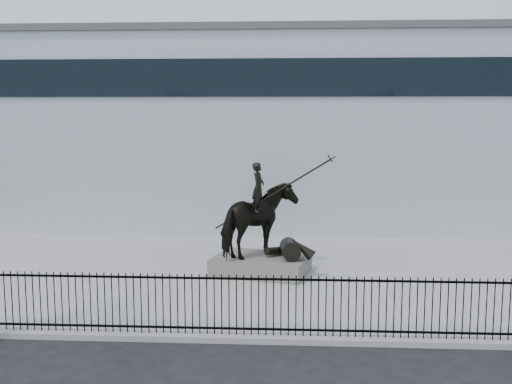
{
  "coord_description": "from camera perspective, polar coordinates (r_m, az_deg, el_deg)",
  "views": [
    {
      "loc": [
        0.71,
        -12.7,
        5.5
      ],
      "look_at": [
        -0.36,
        6.0,
        3.03
      ],
      "focal_mm": 42.0,
      "sensor_mm": 36.0,
      "label": 1
    }
  ],
  "objects": [
    {
      "name": "ground",
      "position": [
        13.86,
        0.05,
        -15.88
      ],
      "size": [
        120.0,
        120.0,
        0.0
      ],
      "primitive_type": "plane",
      "color": "black",
      "rests_on": "ground"
    },
    {
      "name": "plaza",
      "position": [
        20.45,
        1.17,
        -7.88
      ],
      "size": [
        30.0,
        12.0,
        0.15
      ],
      "primitive_type": "cube",
      "color": "#9B9B98",
      "rests_on": "ground"
    },
    {
      "name": "building",
      "position": [
        32.73,
        2.03,
        5.75
      ],
      "size": [
        44.0,
        14.0,
        9.0
      ],
      "primitive_type": "cube",
      "color": "silver",
      "rests_on": "ground"
    },
    {
      "name": "picket_fence",
      "position": [
        14.71,
        0.33,
        -10.71
      ],
      "size": [
        22.1,
        0.1,
        1.5
      ],
      "color": "black",
      "rests_on": "plaza"
    },
    {
      "name": "statue_plinth",
      "position": [
        20.3,
        0.47,
        -6.94
      ],
      "size": [
        3.48,
        2.77,
        0.58
      ],
      "primitive_type": "cube",
      "rotation": [
        0.0,
        0.0,
        -0.24
      ],
      "color": "#595652",
      "rests_on": "plaza"
    },
    {
      "name": "equestrian_statue",
      "position": [
        19.96,
        0.64,
        -2.8
      ],
      "size": [
        3.83,
        2.85,
        3.33
      ],
      "rotation": [
        0.0,
        0.0,
        -0.24
      ],
      "color": "black",
      "rests_on": "statue_plinth"
    }
  ]
}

